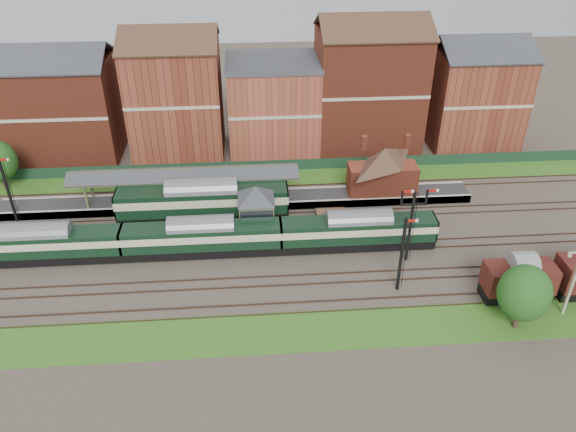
{
  "coord_description": "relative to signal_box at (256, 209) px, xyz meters",
  "views": [
    {
      "loc": [
        -3.48,
        -47.45,
        34.41
      ],
      "look_at": [
        0.28,
        2.0,
        3.0
      ],
      "focal_mm": 35.0,
      "sensor_mm": 36.0,
      "label": 1
    }
  ],
  "objects": [
    {
      "name": "platform",
      "position": [
        -2.0,
        6.5,
        -2.69
      ],
      "size": [
        55.0,
        3.4,
        1.0
      ],
      "primitive_type": "cube",
      "color": "#2D2D2D",
      "rests_on": "ground"
    },
    {
      "name": "tree_far",
      "position": [
        21.99,
        -16.15,
        0.69
      ],
      "size": [
        4.4,
        4.4,
        6.42
      ],
      "color": "#382619",
      "rests_on": "ground"
    },
    {
      "name": "goods_van_b",
      "position": [
        23.6,
        -12.25,
        -1.03
      ],
      "size": [
        6.3,
        2.73,
        3.82
      ],
      "color": "black",
      "rests_on": "ground"
    },
    {
      "name": "yard_lamp",
      "position": [
        27.0,
        -14.75,
        0.79
      ],
      "size": [
        2.6,
        0.22,
        7.0
      ],
      "color": "beige",
      "rests_on": "ground"
    },
    {
      "name": "station_building",
      "position": [
        15.0,
        6.5,
        0.76
      ],
      "size": [
        8.1,
        8.1,
        5.9
      ],
      "color": "brown",
      "rests_on": "platform"
    },
    {
      "name": "semaphore_bracket",
      "position": [
        15.04,
        -5.75,
        1.44
      ],
      "size": [
        3.6,
        0.25,
        8.18
      ],
      "color": "black",
      "rests_on": "ground"
    },
    {
      "name": "semaphore_platform_end",
      "position": [
        -26.98,
        4.75,
        0.96
      ],
      "size": [
        1.23,
        0.25,
        8.0
      ],
      "color": "black",
      "rests_on": "ground"
    },
    {
      "name": "ground",
      "position": [
        3.0,
        -3.25,
        -3.19
      ],
      "size": [
        160.0,
        160.0,
        0.0
      ],
      "primitive_type": "plane",
      "color": "#473D33",
      "rests_on": "ground"
    },
    {
      "name": "fence",
      "position": [
        3.0,
        14.75,
        -2.44
      ],
      "size": [
        90.0,
        0.12,
        1.5
      ],
      "primitive_type": "cube",
      "color": "#193823",
      "rests_on": "ground"
    },
    {
      "name": "signal_box",
      "position": [
        0.0,
        0.0,
        0.0
      ],
      "size": [
        5.4,
        5.4,
        6.0
      ],
      "color": "#6A7D58",
      "rests_on": "ground"
    },
    {
      "name": "dmu_train",
      "position": [
        -5.64,
        -3.25,
        -1.01
      ],
      "size": [
        48.17,
        2.54,
        3.7
      ],
      "color": "black",
      "rests_on": "ground"
    },
    {
      "name": "grass_back",
      "position": [
        3.0,
        12.75,
        -3.16
      ],
      "size": [
        90.0,
        4.5,
        0.06
      ],
      "primitive_type": "cube",
      "color": "#2D6619",
      "rests_on": "ground"
    },
    {
      "name": "semaphore_siding",
      "position": [
        13.02,
        -10.25,
        0.96
      ],
      "size": [
        1.23,
        0.25,
        8.0
      ],
      "color": "black",
      "rests_on": "ground"
    },
    {
      "name": "brick_hut",
      "position": [
        8.0,
        0.0,
        -2.0
      ],
      "size": [
        3.2,
        2.64,
        2.94
      ],
      "color": "maroon",
      "rests_on": "ground"
    },
    {
      "name": "town_backdrop",
      "position": [
        2.82,
        21.75,
        3.81
      ],
      "size": [
        69.0,
        10.0,
        16.0
      ],
      "color": "brown",
      "rests_on": "ground"
    },
    {
      "name": "platform_railcar",
      "position": [
        -5.87,
        3.25,
        -0.65
      ],
      "size": [
        18.91,
        2.98,
        4.35
      ],
      "color": "black",
      "rests_on": "ground"
    },
    {
      "name": "grass_front",
      "position": [
        3.0,
        -15.25,
        -3.16
      ],
      "size": [
        90.0,
        5.0,
        0.06
      ],
      "primitive_type": "cube",
      "color": "#2D6619",
      "rests_on": "ground"
    },
    {
      "name": "canopy",
      "position": [
        -8.0,
        6.5,
        1.39
      ],
      "size": [
        26.0,
        3.89,
        4.08
      ],
      "color": "#494D30",
      "rests_on": "platform"
    }
  ]
}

